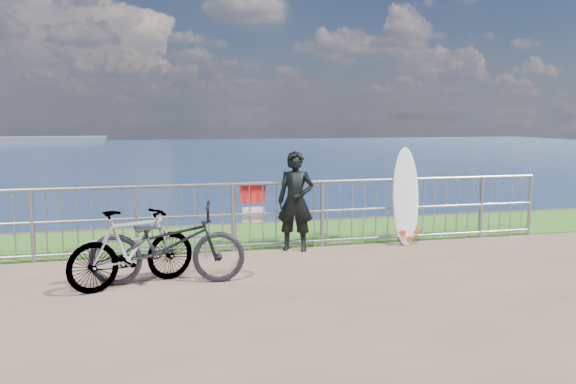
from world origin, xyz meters
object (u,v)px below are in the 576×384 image
object	(u,v)px
surfboard	(406,200)
bicycle_near	(167,244)
bicycle_far	(133,248)
surfer	(296,201)

from	to	relation	value
surfboard	bicycle_near	xyz separation A→B (m)	(-4.02, -1.39, -0.24)
bicycle_near	bicycle_far	distance (m)	0.44
bicycle_near	bicycle_far	size ratio (longest dim) A/B	1.19
surfer	bicycle_near	size ratio (longest dim) A/B	0.81
surfboard	bicycle_far	distance (m)	4.68
surfboard	bicycle_far	bearing A→B (deg)	-162.39
surfboard	surfer	bearing A→B (deg)	179.63
surfboard	bicycle_far	world-z (taller)	surfboard
bicycle_far	surfer	bearing A→B (deg)	-84.11
bicycle_near	surfer	bearing A→B (deg)	-49.17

